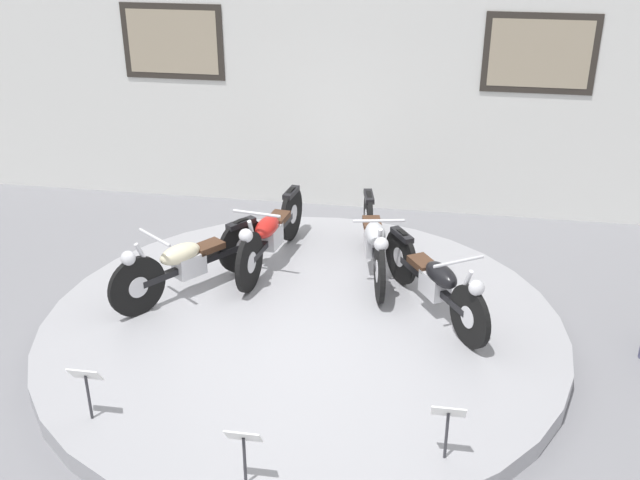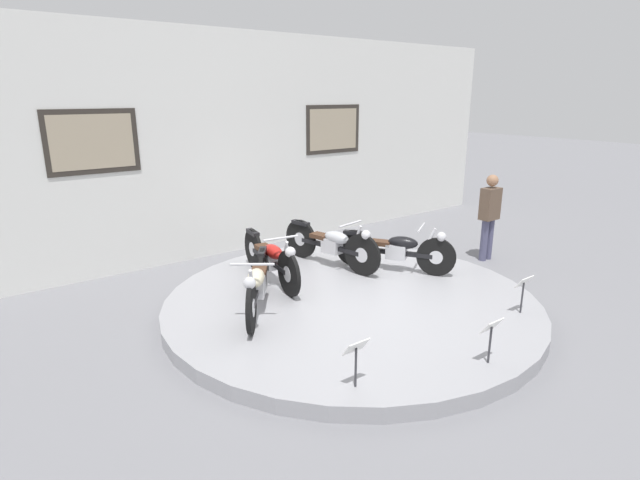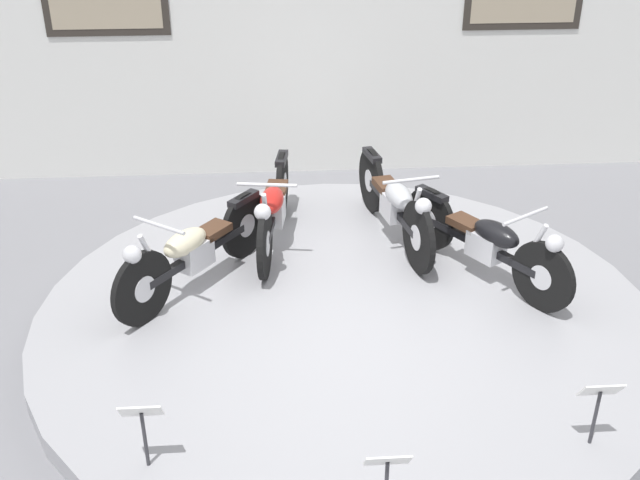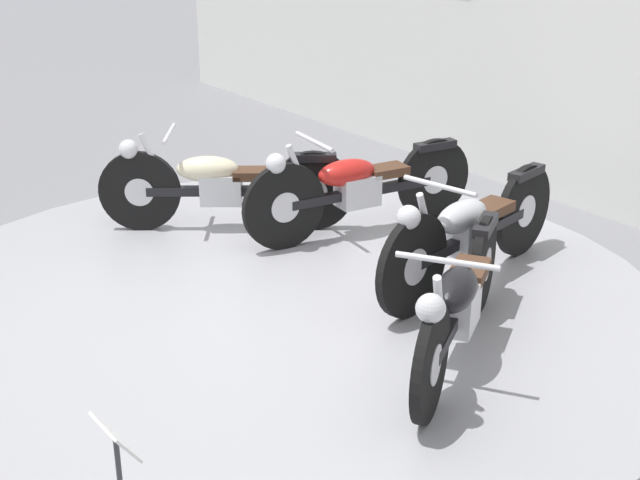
{
  "view_description": "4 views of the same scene",
  "coord_description": "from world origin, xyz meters",
  "px_view_note": "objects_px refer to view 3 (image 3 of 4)",
  "views": [
    {
      "loc": [
        1.22,
        -6.31,
        4.17
      ],
      "look_at": [
        0.13,
        0.32,
        0.95
      ],
      "focal_mm": 42.0,
      "sensor_mm": 36.0,
      "label": 1
    },
    {
      "loc": [
        -4.31,
        -4.99,
        2.96
      ],
      "look_at": [
        -0.27,
        0.38,
        0.99
      ],
      "focal_mm": 28.0,
      "sensor_mm": 36.0,
      "label": 2
    },
    {
      "loc": [
        -0.59,
        -5.35,
        3.66
      ],
      "look_at": [
        -0.23,
        -0.05,
        0.86
      ],
      "focal_mm": 42.0,
      "sensor_mm": 36.0,
      "label": 3
    },
    {
      "loc": [
        4.42,
        -2.94,
        2.75
      ],
      "look_at": [
        0.18,
        0.25,
        0.6
      ],
      "focal_mm": 50.0,
      "sensor_mm": 36.0,
      "label": 4
    }
  ],
  "objects_px": {
    "motorcycle_red": "(274,207)",
    "motorcycle_black": "(487,241)",
    "motorcycle_cream": "(194,249)",
    "info_placard_front_centre": "(387,470)",
    "info_placard_front_left": "(142,420)",
    "motorcycle_silver": "(395,203)",
    "info_placard_front_right": "(599,399)"
  },
  "relations": [
    {
      "from": "motorcycle_red",
      "to": "motorcycle_black",
      "type": "height_order",
      "value": "motorcycle_red"
    },
    {
      "from": "motorcycle_cream",
      "to": "info_placard_front_centre",
      "type": "height_order",
      "value": "motorcycle_cream"
    },
    {
      "from": "motorcycle_cream",
      "to": "info_placard_front_centre",
      "type": "relative_size",
      "value": 3.18
    },
    {
      "from": "motorcycle_black",
      "to": "motorcycle_red",
      "type": "bearing_deg",
      "value": 156.91
    },
    {
      "from": "motorcycle_cream",
      "to": "motorcycle_red",
      "type": "distance_m",
      "value": 1.06
    },
    {
      "from": "motorcycle_red",
      "to": "info_placard_front_left",
      "type": "height_order",
      "value": "motorcycle_red"
    },
    {
      "from": "motorcycle_silver",
      "to": "info_placard_front_left",
      "type": "distance_m",
      "value": 3.58
    },
    {
      "from": "info_placard_front_left",
      "to": "motorcycle_red",
      "type": "bearing_deg",
      "value": 73.95
    },
    {
      "from": "motorcycle_cream",
      "to": "info_placard_front_centre",
      "type": "distance_m",
      "value": 2.96
    },
    {
      "from": "motorcycle_silver",
      "to": "motorcycle_black",
      "type": "bearing_deg",
      "value": -48.96
    },
    {
      "from": "info_placard_front_right",
      "to": "info_placard_front_left",
      "type": "bearing_deg",
      "value": 180.0
    },
    {
      "from": "motorcycle_black",
      "to": "info_placard_front_left",
      "type": "height_order",
      "value": "motorcycle_black"
    },
    {
      "from": "motorcycle_black",
      "to": "motorcycle_cream",
      "type": "bearing_deg",
      "value": 179.94
    },
    {
      "from": "motorcycle_cream",
      "to": "motorcycle_black",
      "type": "bearing_deg",
      "value": -0.06
    },
    {
      "from": "info_placard_front_left",
      "to": "info_placard_front_centre",
      "type": "height_order",
      "value": "same"
    },
    {
      "from": "motorcycle_cream",
      "to": "info_placard_front_right",
      "type": "height_order",
      "value": "motorcycle_cream"
    },
    {
      "from": "motorcycle_cream",
      "to": "motorcycle_silver",
      "type": "distance_m",
      "value": 2.05
    },
    {
      "from": "motorcycle_red",
      "to": "info_placard_front_left",
      "type": "xyz_separation_m",
      "value": [
        -0.85,
        -2.95,
        -0.03
      ]
    },
    {
      "from": "motorcycle_red",
      "to": "info_placard_front_left",
      "type": "distance_m",
      "value": 3.07
    },
    {
      "from": "info_placard_front_right",
      "to": "motorcycle_cream",
      "type": "bearing_deg",
      "value": 141.79
    },
    {
      "from": "info_placard_front_centre",
      "to": "motorcycle_red",
      "type": "bearing_deg",
      "value": 99.67
    },
    {
      "from": "motorcycle_red",
      "to": "info_placard_front_centre",
      "type": "height_order",
      "value": "motorcycle_red"
    },
    {
      "from": "info_placard_front_centre",
      "to": "info_placard_front_right",
      "type": "relative_size",
      "value": 1.0
    },
    {
      "from": "info_placard_front_left",
      "to": "info_placard_front_centre",
      "type": "xyz_separation_m",
      "value": [
        1.44,
        -0.51,
        0.0
      ]
    },
    {
      "from": "motorcycle_red",
      "to": "motorcycle_black",
      "type": "distance_m",
      "value": 2.04
    },
    {
      "from": "info_placard_front_left",
      "to": "info_placard_front_right",
      "type": "xyz_separation_m",
      "value": [
        2.87,
        0.0,
        0.0
      ]
    },
    {
      "from": "motorcycle_cream",
      "to": "motorcycle_silver",
      "type": "xyz_separation_m",
      "value": [
        1.88,
        0.8,
        0.02
      ]
    },
    {
      "from": "motorcycle_red",
      "to": "motorcycle_black",
      "type": "xyz_separation_m",
      "value": [
        1.88,
        -0.8,
        -0.02
      ]
    },
    {
      "from": "motorcycle_cream",
      "to": "motorcycle_red",
      "type": "xyz_separation_m",
      "value": [
        0.7,
        0.8,
        0.01
      ]
    },
    {
      "from": "motorcycle_silver",
      "to": "info_placard_front_right",
      "type": "bearing_deg",
      "value": -73.99
    },
    {
      "from": "motorcycle_silver",
      "to": "info_placard_front_centre",
      "type": "distance_m",
      "value": 3.51
    },
    {
      "from": "info_placard_front_left",
      "to": "motorcycle_black",
      "type": "bearing_deg",
      "value": 38.19
    }
  ]
}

